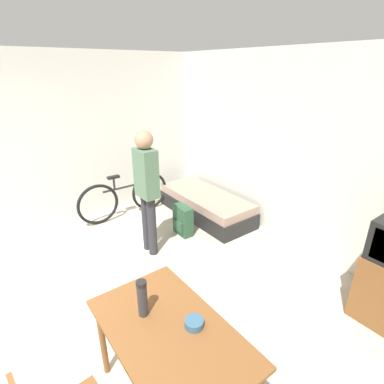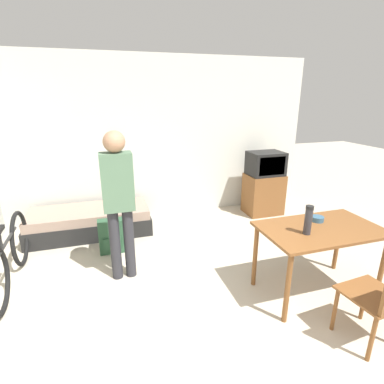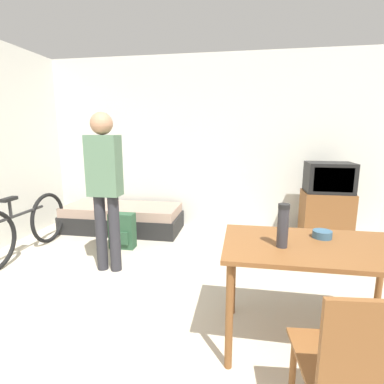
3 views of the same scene
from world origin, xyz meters
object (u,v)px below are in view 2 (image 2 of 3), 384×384
Objects in this scene: dining_table at (320,236)px; tv at (264,184)px; mate_bowl at (317,219)px; bicycle at (10,257)px; daybed at (90,221)px; person_standing at (118,196)px; thermos_flask at (308,219)px; backpack at (111,236)px.

tv is at bearing 73.89° from dining_table.
mate_bowl is at bearing 64.55° from dining_table.
bicycle is (-3.18, 1.11, -0.31)m from dining_table.
mate_bowl is (-0.57, -2.07, 0.25)m from tv.
tv is at bearing -0.51° from daybed.
person_standing reaches higher than tv.
thermos_flask is at bearing -21.96° from bicycle.
person_standing is 2.18m from mate_bowl.
daybed is at bearing 179.49° from tv.
backpack is (0.29, -0.70, 0.04)m from daybed.
dining_table reaches higher than daybed.
dining_table is 2.63m from backpack.
person_standing is 3.64× the size of backpack.
dining_table is at bearing -24.95° from person_standing.
dining_table is 2.62× the size of backpack.
tv is 2.37× the size of backpack.
thermos_flask is at bearing -162.44° from dining_table.
person_standing reaches higher than backpack.
backpack is (-1.83, 1.63, -0.70)m from thermos_flask.
dining_table reaches higher than backpack.
thermos_flask reaches higher than backpack.
person_standing is at bearing 150.23° from thermos_flask.
daybed is 1.42m from bicycle.
mate_bowl is at bearing -40.78° from daybed.
daybed is 1.05× the size of person_standing.
thermos_flask is at bearing -110.90° from tv.
bicycle is 3.23m from thermos_flask.
mate_bowl is 2.62m from backpack.
daybed is 6.17× the size of thermos_flask.
dining_table is 3.39m from bicycle.
daybed is 1.09× the size of bicycle.
backpack is at bearing 99.60° from person_standing.
mate_bowl is (0.31, 0.23, -0.13)m from thermos_flask.
mate_bowl is 0.28× the size of backpack.
tv reaches higher than backpack.
person_standing reaches higher than bicycle.
person_standing reaches higher than dining_table.
dining_table is 0.72× the size of person_standing.
thermos_flask is (-0.24, -0.07, 0.26)m from dining_table.
bicycle is at bearing 170.66° from person_standing.
daybed is 3.82× the size of backpack.
tv is 0.91× the size of dining_table.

